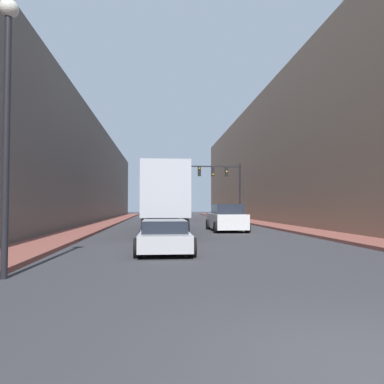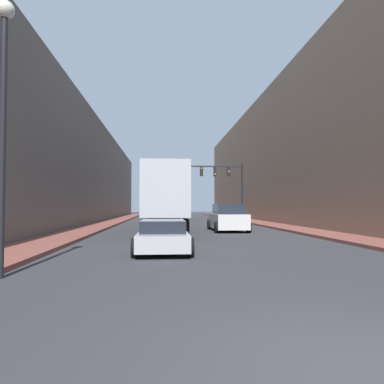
{
  "view_description": "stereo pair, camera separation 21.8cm",
  "coord_description": "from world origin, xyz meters",
  "views": [
    {
      "loc": [
        -2.23,
        -3.61,
        1.67
      ],
      "look_at": [
        -0.57,
        14.92,
        2.36
      ],
      "focal_mm": 35.0,
      "sensor_mm": 36.0,
      "label": 1
    },
    {
      "loc": [
        -2.01,
        -3.62,
        1.67
      ],
      "look_at": [
        -0.57,
        14.92,
        2.36
      ],
      "focal_mm": 35.0,
      "sensor_mm": 36.0,
      "label": 2
    }
  ],
  "objects": [
    {
      "name": "ground_plane",
      "position": [
        0.0,
        0.0,
        0.0
      ],
      "size": [
        200.0,
        200.0,
        0.0
      ],
      "primitive_type": "plane",
      "color": "#38383D"
    },
    {
      "name": "sedan_car",
      "position": [
        -2.01,
        10.09,
        0.57
      ],
      "size": [
        2.01,
        4.46,
        1.16
      ],
      "color": "#B7B7BC",
      "rests_on": "ground"
    },
    {
      "name": "building_right",
      "position": [
        11.17,
        30.0,
        6.64
      ],
      "size": [
        6.0,
        80.0,
        13.29
      ],
      "color": "#846B56",
      "rests_on": "ground"
    },
    {
      "name": "street_lamp",
      "position": [
        -5.75,
        5.34,
        4.2
      ],
      "size": [
        0.44,
        0.44,
        6.52
      ],
      "color": "black",
      "rests_on": "ground"
    },
    {
      "name": "building_left",
      "position": [
        -11.17,
        30.0,
        5.05
      ],
      "size": [
        6.0,
        80.0,
        10.11
      ],
      "color": "#66605B",
      "rests_on": "ground"
    },
    {
      "name": "sidewalk_right",
      "position": [
        7.03,
        30.0,
        0.07
      ],
      "size": [
        2.27,
        80.0,
        0.15
      ],
      "color": "brown",
      "rests_on": "ground"
    },
    {
      "name": "semi_truck",
      "position": [
        -1.9,
        20.77,
        2.22
      ],
      "size": [
        2.42,
        13.63,
        3.89
      ],
      "color": "#B2B7C1",
      "rests_on": "ground"
    },
    {
      "name": "suv_car",
      "position": [
        2.27,
        20.93,
        0.84
      ],
      "size": [
        2.23,
        4.93,
        1.79
      ],
      "color": "silver",
      "rests_on": "ground"
    },
    {
      "name": "sidewalk_left",
      "position": [
        -7.03,
        30.0,
        0.07
      ],
      "size": [
        2.27,
        80.0,
        0.15
      ],
      "color": "brown",
      "rests_on": "ground"
    },
    {
      "name": "traffic_signal_gantry",
      "position": [
        4.26,
        32.51,
        4.15
      ],
      "size": [
        5.46,
        0.35,
        5.82
      ],
      "color": "black",
      "rests_on": "ground"
    }
  ]
}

